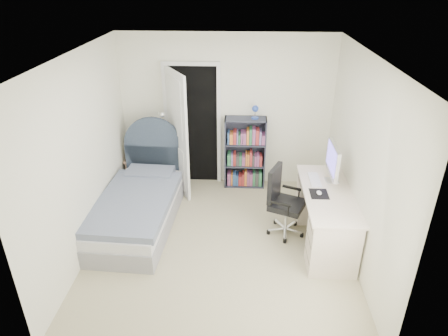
{
  "coord_description": "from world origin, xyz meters",
  "views": [
    {
      "loc": [
        0.27,
        -4.38,
        3.34
      ],
      "look_at": [
        0.04,
        0.22,
        1.03
      ],
      "focal_mm": 32.0,
      "sensor_mm": 36.0,
      "label": 1
    }
  ],
  "objects_px": {
    "bookcase": "(246,155)",
    "office_chair": "(282,198)",
    "bed": "(140,204)",
    "floor_lamp": "(163,159)",
    "nightstand": "(138,163)",
    "desk": "(325,214)"
  },
  "relations": [
    {
      "from": "bookcase",
      "to": "nightstand",
      "type": "bearing_deg",
      "value": -178.27
    },
    {
      "from": "nightstand",
      "to": "floor_lamp",
      "type": "distance_m",
      "value": 0.54
    },
    {
      "from": "nightstand",
      "to": "desk",
      "type": "bearing_deg",
      "value": -27.14
    },
    {
      "from": "bed",
      "to": "bookcase",
      "type": "height_order",
      "value": "bookcase"
    },
    {
      "from": "nightstand",
      "to": "floor_lamp",
      "type": "bearing_deg",
      "value": -21.89
    },
    {
      "from": "bed",
      "to": "office_chair",
      "type": "height_order",
      "value": "bed"
    },
    {
      "from": "bed",
      "to": "bookcase",
      "type": "relative_size",
      "value": 1.5
    },
    {
      "from": "office_chair",
      "to": "floor_lamp",
      "type": "bearing_deg",
      "value": 149.3
    },
    {
      "from": "bookcase",
      "to": "desk",
      "type": "bearing_deg",
      "value": -55.2
    },
    {
      "from": "bed",
      "to": "floor_lamp",
      "type": "distance_m",
      "value": 1.01
    },
    {
      "from": "bookcase",
      "to": "office_chair",
      "type": "bearing_deg",
      "value": -69.56
    },
    {
      "from": "nightstand",
      "to": "desk",
      "type": "xyz_separation_m",
      "value": [
        2.87,
        -1.47,
        0.03
      ]
    },
    {
      "from": "floor_lamp",
      "to": "office_chair",
      "type": "height_order",
      "value": "floor_lamp"
    },
    {
      "from": "bookcase",
      "to": "office_chair",
      "type": "relative_size",
      "value": 1.45
    },
    {
      "from": "nightstand",
      "to": "desk",
      "type": "height_order",
      "value": "desk"
    },
    {
      "from": "desk",
      "to": "nightstand",
      "type": "bearing_deg",
      "value": 152.86
    },
    {
      "from": "bed",
      "to": "desk",
      "type": "relative_size",
      "value": 1.36
    },
    {
      "from": "floor_lamp",
      "to": "office_chair",
      "type": "relative_size",
      "value": 1.4
    },
    {
      "from": "floor_lamp",
      "to": "bookcase",
      "type": "xyz_separation_m",
      "value": [
        1.33,
        0.25,
        -0.01
      ]
    },
    {
      "from": "bed",
      "to": "nightstand",
      "type": "xyz_separation_m",
      "value": [
        -0.29,
        1.14,
        0.1
      ]
    },
    {
      "from": "bed",
      "to": "desk",
      "type": "xyz_separation_m",
      "value": [
        2.58,
        -0.33,
        0.13
      ]
    },
    {
      "from": "floor_lamp",
      "to": "nightstand",
      "type": "bearing_deg",
      "value": 158.11
    }
  ]
}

